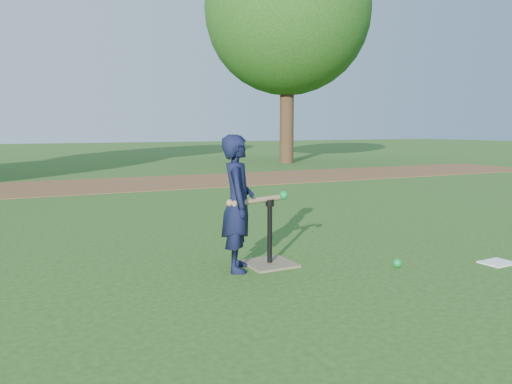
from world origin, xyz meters
name	(u,v)px	position (x,y,z in m)	size (l,w,h in m)	color
ground	(288,268)	(0.00, 0.00, 0.00)	(80.00, 80.00, 0.00)	#285116
dirt_strip	(129,184)	(0.00, 7.50, 0.01)	(24.00, 3.00, 0.01)	brown
child	(238,203)	(-0.43, 0.15, 0.61)	(0.44, 0.29, 1.21)	black
wiffle_ball_ground	(397,263)	(0.92, -0.40, 0.04)	(0.08, 0.08, 0.08)	#0D8F36
clipboard	(497,263)	(1.88, -0.69, 0.01)	(0.30, 0.23, 0.01)	white
batting_tee	(270,253)	(-0.10, 0.18, 0.11)	(0.44, 0.44, 0.61)	#7B6A4E
swing_action	(261,199)	(-0.20, 0.13, 0.63)	(0.62, 0.24, 0.12)	#A27F5E
tree_right	(288,11)	(6.50, 12.00, 5.29)	(5.80, 5.80, 8.21)	#382316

